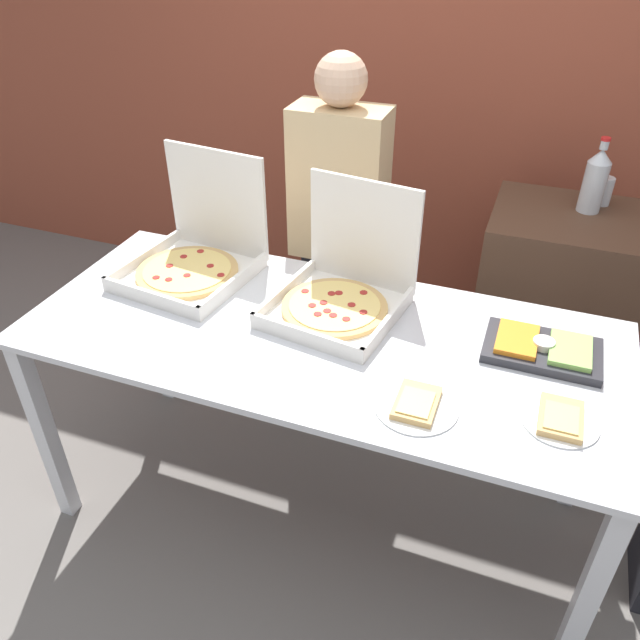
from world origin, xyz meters
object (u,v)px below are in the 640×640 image
Objects in this scene: pizza_box_far_right at (195,254)px; person_guest_cap at (338,237)px; paper_plate_front_left at (560,419)px; pizza_box_near_left at (342,289)px; soda_bottle at (595,180)px; paper_plate_front_center at (416,404)px; soda_can_silver at (604,191)px; veggie_tray at (542,349)px.

person_guest_cap is at bearing 60.54° from pizza_box_far_right.
pizza_box_far_right reaches higher than paper_plate_front_left.
soda_bottle is (0.80, 0.94, 0.17)m from pizza_box_near_left.
person_guest_cap is at bearing 136.83° from paper_plate_front_left.
paper_plate_front_left is 0.88× the size of paper_plate_front_center.
paper_plate_front_center is at bearing -18.15° from pizza_box_far_right.
soda_bottle reaches higher than paper_plate_front_center.
paper_plate_front_left is 1.38m from soda_can_silver.
paper_plate_front_center is at bearing -40.37° from pizza_box_near_left.
soda_can_silver reaches higher than paper_plate_front_center.
paper_plate_front_left is at bearing -15.84° from pizza_box_near_left.
paper_plate_front_center is at bearing -108.19° from soda_can_silver.
person_guest_cap is (-0.59, 1.01, -0.05)m from paper_plate_front_center.
paper_plate_front_center is (-0.40, -0.08, -0.00)m from paper_plate_front_left.
person_guest_cap is at bearing -160.91° from soda_bottle.
veggie_tray is 0.22× the size of person_guest_cap.
soda_bottle is at bearing 39.24° from pizza_box_far_right.
soda_bottle is 2.58× the size of soda_can_silver.
pizza_box_far_right is 1.39× the size of veggie_tray.
pizza_box_far_right is at bearing -175.37° from pizza_box_near_left.
paper_plate_front_left is 1.30m from soda_bottle.
veggie_tray is (0.70, -0.04, -0.05)m from pizza_box_near_left.
soda_bottle is 0.13m from soda_can_silver.
pizza_box_far_right is at bearing 53.65° from person_guest_cap.
pizza_box_near_left is 0.57m from paper_plate_front_center.
pizza_box_near_left is 0.62m from pizza_box_far_right.
soda_bottle is (0.10, 0.97, 0.22)m from veggie_tray.
soda_bottle is (0.03, 1.28, 0.23)m from paper_plate_front_left.
veggie_tray is 1.15× the size of soda_bottle.
soda_bottle is 1.11m from person_guest_cap.
paper_plate_front_center is at bearing 120.38° from person_guest_cap.
veggie_tray is 1.08m from soda_can_silver.
soda_can_silver is at bearing -157.50° from person_guest_cap.
pizza_box_near_left is 2.29× the size of paper_plate_front_left.
soda_can_silver reaches higher than veggie_tray.
paper_plate_front_center is 0.15× the size of person_guest_cap.
veggie_tray is 1.00m from soda_bottle.
pizza_box_far_right is 1.69m from soda_bottle.
pizza_box_near_left reaches higher than soda_can_silver.
veggie_tray is (-0.07, 0.31, 0.01)m from paper_plate_front_left.
pizza_box_far_right is 1.61× the size of soda_bottle.
pizza_box_near_left is 1.34m from soda_can_silver.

